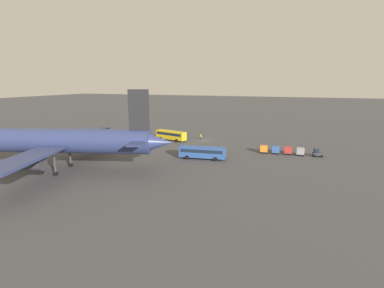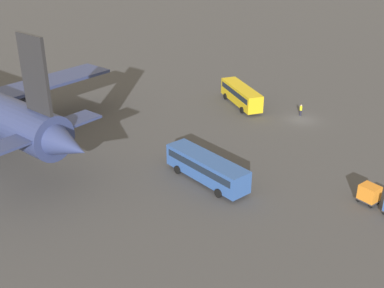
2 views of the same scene
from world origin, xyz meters
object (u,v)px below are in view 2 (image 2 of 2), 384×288
object	(u,v)px
worker_person	(301,110)
cargo_cart_orange	(369,193)
shuttle_bus_near	(241,94)
shuttle_bus_far	(207,167)

from	to	relation	value
worker_person	cargo_cart_orange	size ratio (longest dim) A/B	0.82
shuttle_bus_near	worker_person	xyz separation A→B (m)	(-8.62, -4.72, -0.98)
shuttle_bus_far	worker_person	size ratio (longest dim) A/B	6.66
shuttle_bus_far	shuttle_bus_near	bearing A→B (deg)	-54.44
shuttle_bus_far	worker_person	xyz separation A→B (m)	(8.52, -23.70, -0.95)
shuttle_bus_near	cargo_cart_orange	world-z (taller)	shuttle_bus_near
cargo_cart_orange	shuttle_bus_near	bearing A→B (deg)	-13.82
shuttle_bus_near	shuttle_bus_far	size ratio (longest dim) A/B	0.96
worker_person	cargo_cart_orange	xyz separation A→B (m)	(-21.92, 12.23, 0.32)
shuttle_bus_far	cargo_cart_orange	world-z (taller)	shuttle_bus_far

